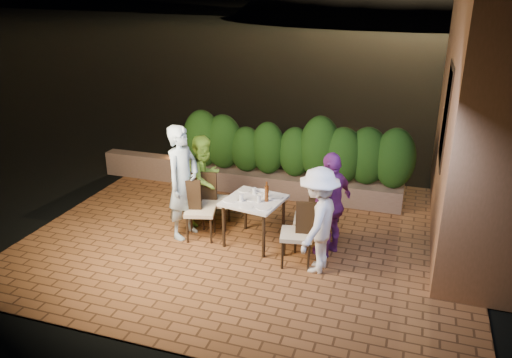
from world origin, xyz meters
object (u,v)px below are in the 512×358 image
at_px(chair_right_front, 297,233).
at_px(diner_white, 318,221).
at_px(dining_table, 254,221).
at_px(beer_bottle, 267,192).
at_px(diner_purple, 331,204).
at_px(chair_right_back, 309,218).
at_px(diner_blue, 183,182).
at_px(parapet_lamp, 172,155).
at_px(bowl, 261,192).
at_px(chair_left_front, 200,210).
at_px(chair_left_back, 216,200).
at_px(diner_green, 205,179).

xyz_separation_m(chair_right_front, diner_white, (0.32, -0.07, 0.28)).
relative_size(dining_table, diner_white, 0.54).
relative_size(beer_bottle, diner_purple, 0.20).
relative_size(dining_table, chair_right_back, 0.83).
bearing_deg(diner_blue, parapet_lamp, 41.77).
xyz_separation_m(bowl, diner_white, (1.09, -0.76, 0.01)).
bearing_deg(chair_left_front, chair_left_back, 65.72).
distance_m(chair_left_back, diner_white, 2.10).
height_order(diner_blue, diner_white, diner_blue).
bearing_deg(diner_green, chair_right_front, -102.93).
relative_size(bowl, chair_left_back, 0.17).
bearing_deg(chair_right_back, chair_left_front, -2.53).
xyz_separation_m(bowl, diner_purple, (1.17, -0.23, 0.04)).
xyz_separation_m(diner_white, parapet_lamp, (-3.60, 2.55, -0.21)).
distance_m(dining_table, diner_white, 1.28).
bearing_deg(diner_blue, chair_left_back, -28.05).
xyz_separation_m(beer_bottle, chair_right_back, (0.66, 0.11, -0.40)).
bearing_deg(diner_purple, bowl, -76.95).
height_order(diner_white, diner_purple, diner_purple).
height_order(dining_table, diner_white, diner_white).
distance_m(diner_green, diner_purple, 2.29).
height_order(diner_blue, diner_purple, diner_blue).
relative_size(chair_left_front, diner_green, 0.65).
relative_size(dining_table, beer_bottle, 2.63).
distance_m(chair_left_front, diner_green, 0.69).
relative_size(chair_left_front, diner_white, 0.64).
bearing_deg(parapet_lamp, dining_table, -39.60).
relative_size(chair_right_back, parapet_lamp, 7.26).
bearing_deg(diner_white, chair_right_front, -96.03).
height_order(chair_left_front, diner_purple, diner_purple).
xyz_separation_m(dining_table, diner_purple, (1.19, 0.04, 0.44)).
distance_m(diner_blue, parapet_lamp, 2.57).
xyz_separation_m(chair_left_front, chair_right_back, (1.73, 0.21, 0.01)).
bearing_deg(chair_left_back, diner_green, 141.71).
xyz_separation_m(chair_right_back, diner_purple, (0.33, -0.05, 0.30)).
bearing_deg(chair_left_front, diner_purple, -10.81).
bearing_deg(chair_left_front, chair_right_front, -25.42).
height_order(chair_left_back, diner_blue, diner_blue).
bearing_deg(bowl, diner_blue, -162.33).
bearing_deg(diner_white, diner_blue, -92.44).
distance_m(dining_table, diner_green, 1.22).
height_order(diner_purple, parapet_lamp, diner_purple).
bearing_deg(diner_white, chair_left_back, -106.70).
bearing_deg(chair_left_front, diner_white, -25.91).
distance_m(beer_bottle, diner_purple, 0.99).
relative_size(chair_right_front, diner_blue, 0.53).
relative_size(chair_left_front, chair_right_back, 0.98).
bearing_deg(diner_white, chair_right_back, -150.13).
bearing_deg(dining_table, chair_left_front, -172.31).
bearing_deg(dining_table, chair_right_back, 6.39).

